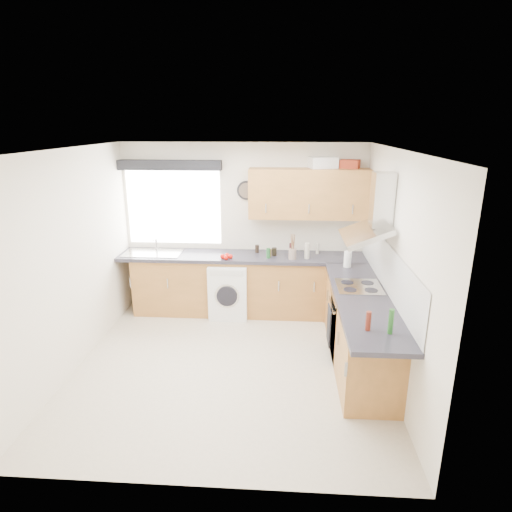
# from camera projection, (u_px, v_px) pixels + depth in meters

# --- Properties ---
(ground_plane) EXTENTS (3.60, 3.60, 0.00)m
(ground_plane) POSITION_uv_depth(u_px,v_px,m) (231.00, 364.00, 5.10)
(ground_plane) COLOR beige
(ceiling) EXTENTS (3.60, 3.60, 0.02)m
(ceiling) POSITION_uv_depth(u_px,v_px,m) (226.00, 149.00, 4.36)
(ceiling) COLOR white
(ceiling) RESTS_ON wall_back
(wall_back) EXTENTS (3.60, 0.02, 2.50)m
(wall_back) POSITION_uv_depth(u_px,v_px,m) (244.00, 228.00, 6.45)
(wall_back) COLOR silver
(wall_back) RESTS_ON ground_plane
(wall_front) EXTENTS (3.60, 0.02, 2.50)m
(wall_front) POSITION_uv_depth(u_px,v_px,m) (196.00, 346.00, 3.02)
(wall_front) COLOR silver
(wall_front) RESTS_ON ground_plane
(wall_left) EXTENTS (0.02, 3.60, 2.50)m
(wall_left) POSITION_uv_depth(u_px,v_px,m) (71.00, 262.00, 4.84)
(wall_left) COLOR silver
(wall_left) RESTS_ON ground_plane
(wall_right) EXTENTS (0.02, 3.60, 2.50)m
(wall_right) POSITION_uv_depth(u_px,v_px,m) (394.00, 269.00, 4.62)
(wall_right) COLOR silver
(wall_right) RESTS_ON ground_plane
(window) EXTENTS (1.40, 0.02, 1.10)m
(window) POSITION_uv_depth(u_px,v_px,m) (174.00, 207.00, 6.41)
(window) COLOR white
(window) RESTS_ON wall_back
(window_blind) EXTENTS (1.50, 0.18, 0.14)m
(window_blind) POSITION_uv_depth(u_px,v_px,m) (170.00, 165.00, 6.14)
(window_blind) COLOR black
(window_blind) RESTS_ON wall_back
(splashback) EXTENTS (0.01, 3.00, 0.54)m
(splashback) POSITION_uv_depth(u_px,v_px,m) (386.00, 266.00, 4.93)
(splashback) COLOR white
(splashback) RESTS_ON wall_right
(base_cab_back) EXTENTS (3.00, 0.58, 0.86)m
(base_cab_back) POSITION_uv_depth(u_px,v_px,m) (236.00, 285.00, 6.42)
(base_cab_back) COLOR #8F5E2C
(base_cab_back) RESTS_ON ground_plane
(base_cab_corner) EXTENTS (0.60, 0.60, 0.86)m
(base_cab_corner) POSITION_uv_depth(u_px,v_px,m) (343.00, 288.00, 6.31)
(base_cab_corner) COLOR #8F5E2C
(base_cab_corner) RESTS_ON ground_plane
(base_cab_right) EXTENTS (0.58, 2.10, 0.86)m
(base_cab_right) POSITION_uv_depth(u_px,v_px,m) (359.00, 330.00, 5.02)
(base_cab_right) COLOR #8F5E2C
(base_cab_right) RESTS_ON ground_plane
(worktop_back) EXTENTS (3.60, 0.62, 0.05)m
(worktop_back) POSITION_uv_depth(u_px,v_px,m) (242.00, 257.00, 6.27)
(worktop_back) COLOR #24232B
(worktop_back) RESTS_ON base_cab_back
(worktop_right) EXTENTS (0.62, 2.42, 0.05)m
(worktop_right) POSITION_uv_depth(u_px,v_px,m) (363.00, 299.00, 4.75)
(worktop_right) COLOR #24232B
(worktop_right) RESTS_ON base_cab_right
(sink) EXTENTS (0.84, 0.46, 0.10)m
(sink) POSITION_uv_depth(u_px,v_px,m) (153.00, 251.00, 6.33)
(sink) COLOR #B2B2B2
(sink) RESTS_ON worktop_back
(oven) EXTENTS (0.56, 0.58, 0.85)m
(oven) POSITION_uv_depth(u_px,v_px,m) (356.00, 325.00, 5.17)
(oven) COLOR black
(oven) RESTS_ON ground_plane
(hob_plate) EXTENTS (0.52, 0.52, 0.01)m
(hob_plate) POSITION_uv_depth(u_px,v_px,m) (359.00, 287.00, 5.02)
(hob_plate) COLOR #B2B2B2
(hob_plate) RESTS_ON worktop_right
(extractor_hood) EXTENTS (0.52, 0.78, 0.66)m
(extractor_hood) POSITION_uv_depth(u_px,v_px,m) (373.00, 216.00, 4.76)
(extractor_hood) COLOR #B2B2B2
(extractor_hood) RESTS_ON wall_right
(upper_cabinets) EXTENTS (1.70, 0.35, 0.70)m
(upper_cabinets) POSITION_uv_depth(u_px,v_px,m) (309.00, 194.00, 6.06)
(upper_cabinets) COLOR #8F5E2C
(upper_cabinets) RESTS_ON wall_back
(washing_machine) EXTENTS (0.56, 0.54, 0.81)m
(washing_machine) POSITION_uv_depth(u_px,v_px,m) (229.00, 289.00, 6.33)
(washing_machine) COLOR white
(washing_machine) RESTS_ON ground_plane
(wall_clock) EXTENTS (0.28, 0.04, 0.28)m
(wall_clock) POSITION_uv_depth(u_px,v_px,m) (246.00, 191.00, 6.24)
(wall_clock) COLOR black
(wall_clock) RESTS_ON wall_back
(casserole) EXTENTS (0.43, 0.35, 0.15)m
(casserole) POSITION_uv_depth(u_px,v_px,m) (323.00, 162.00, 6.01)
(casserole) COLOR white
(casserole) RESTS_ON upper_cabinets
(storage_box) EXTENTS (0.31, 0.29, 0.12)m
(storage_box) POSITION_uv_depth(u_px,v_px,m) (350.00, 164.00, 5.99)
(storage_box) COLOR #A4321A
(storage_box) RESTS_ON upper_cabinets
(utensil_pot) EXTENTS (0.12, 0.12, 0.15)m
(utensil_pot) POSITION_uv_depth(u_px,v_px,m) (292.00, 254.00, 6.05)
(utensil_pot) COLOR gray
(utensil_pot) RESTS_ON worktop_back
(kitchen_roll) EXTENTS (0.13, 0.13, 0.22)m
(kitchen_roll) POSITION_uv_depth(u_px,v_px,m) (348.00, 259.00, 5.71)
(kitchen_roll) COLOR white
(kitchen_roll) RESTS_ON worktop_right
(tomato_cluster) EXTENTS (0.19, 0.19, 0.07)m
(tomato_cluster) POSITION_uv_depth(u_px,v_px,m) (226.00, 256.00, 6.07)
(tomato_cluster) COLOR red
(tomato_cluster) RESTS_ON worktop_back
(jar_0) EXTENTS (0.06, 0.06, 0.14)m
(jar_0) POSITION_uv_depth(u_px,v_px,m) (268.00, 253.00, 6.09)
(jar_0) COLOR #1D5125
(jar_0) RESTS_ON worktop_back
(jar_1) EXTENTS (0.06, 0.06, 0.12)m
(jar_1) POSITION_uv_depth(u_px,v_px,m) (257.00, 249.00, 6.36)
(jar_1) COLOR black
(jar_1) RESTS_ON worktop_back
(jar_2) EXTENTS (0.07, 0.07, 0.23)m
(jar_2) POSITION_uv_depth(u_px,v_px,m) (307.00, 251.00, 6.06)
(jar_2) COLOR #B3AB99
(jar_2) RESTS_ON worktop_back
(jar_3) EXTENTS (0.07, 0.07, 0.12)m
(jar_3) POSITION_uv_depth(u_px,v_px,m) (274.00, 252.00, 6.22)
(jar_3) COLOR black
(jar_3) RESTS_ON worktop_back
(jar_4) EXTENTS (0.04, 0.04, 0.11)m
(jar_4) POSITION_uv_depth(u_px,v_px,m) (270.00, 253.00, 6.18)
(jar_4) COLOR brown
(jar_4) RESTS_ON worktop_back
(jar_5) EXTENTS (0.04, 0.04, 0.20)m
(jar_5) POSITION_uv_depth(u_px,v_px,m) (290.00, 250.00, 6.15)
(jar_5) COLOR #371318
(jar_5) RESTS_ON worktop_back
(jar_6) EXTENTS (0.05, 0.05, 0.15)m
(jar_6) POSITION_uv_depth(u_px,v_px,m) (318.00, 249.00, 6.30)
(jar_6) COLOR #B9B29E
(jar_6) RESTS_ON worktop_back
(bottle_0) EXTENTS (0.05, 0.05, 0.19)m
(bottle_0) POSITION_uv_depth(u_px,v_px,m) (368.00, 321.00, 3.96)
(bottle_0) COLOR maroon
(bottle_0) RESTS_ON worktop_right
(bottle_1) EXTENTS (0.05, 0.05, 0.24)m
(bottle_1) POSITION_uv_depth(u_px,v_px,m) (391.00, 321.00, 3.89)
(bottle_1) COLOR #21591F
(bottle_1) RESTS_ON worktop_right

